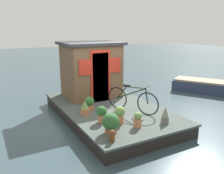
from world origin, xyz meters
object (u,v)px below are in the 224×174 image
(bicycle, at_px, (132,99))
(potted_plant_basil, at_px, (165,115))
(potted_plant_geranium, at_px, (111,123))
(potted_plant_mint, at_px, (102,113))
(potted_plant_ivy, at_px, (89,103))
(mooring_bollard, at_px, (112,135))
(potted_plant_rosemary, at_px, (138,119))
(dinghy_boat, at_px, (207,86))
(houseboat_cabin, at_px, (91,69))
(potted_plant_succulent, at_px, (120,114))
(potted_plant_thyme, at_px, (85,108))

(bicycle, xyz_separation_m, potted_plant_basil, (-1.19, -0.29, -0.17))
(potted_plant_geranium, relative_size, potted_plant_basil, 1.11)
(potted_plant_mint, bearing_deg, potted_plant_ivy, -6.32)
(potted_plant_geranium, bearing_deg, potted_plant_ivy, -7.16)
(mooring_bollard, bearing_deg, potted_plant_mint, -14.73)
(potted_plant_rosemary, height_order, dinghy_boat, potted_plant_rosemary)
(potted_plant_geranium, relative_size, dinghy_boat, 0.16)
(potted_plant_ivy, bearing_deg, houseboat_cabin, -26.12)
(houseboat_cabin, distance_m, potted_plant_basil, 3.56)
(potted_plant_succulent, relative_size, mooring_bollard, 1.72)
(dinghy_boat, bearing_deg, potted_plant_ivy, 95.58)
(potted_plant_rosemary, height_order, potted_plant_basil, potted_plant_basil)
(potted_plant_succulent, distance_m, mooring_bollard, 1.08)
(potted_plant_mint, distance_m, potted_plant_geranium, 0.73)
(potted_plant_basil, height_order, mooring_bollard, potted_plant_basil)
(potted_plant_thyme, height_order, potted_plant_geranium, potted_plant_geranium)
(potted_plant_ivy, bearing_deg, mooring_bollard, 169.35)
(bicycle, distance_m, potted_plant_succulent, 1.01)
(bicycle, height_order, potted_plant_mint, bicycle)
(houseboat_cabin, relative_size, potted_plant_geranium, 4.08)
(potted_plant_mint, xyz_separation_m, dinghy_boat, (1.71, -6.29, -0.38))
(potted_plant_succulent, bearing_deg, potted_plant_rosemary, -145.67)
(potted_plant_rosemary, height_order, potted_plant_ivy, potted_plant_ivy)
(potted_plant_mint, height_order, potted_plant_ivy, potted_plant_mint)
(potted_plant_mint, height_order, potted_plant_rosemary, potted_plant_mint)
(potted_plant_basil, distance_m, mooring_bollard, 1.80)
(potted_plant_mint, xyz_separation_m, potted_plant_ivy, (1.11, -0.12, -0.05))
(houseboat_cabin, xyz_separation_m, potted_plant_geranium, (-3.24, 0.92, -0.76))
(potted_plant_mint, relative_size, potted_plant_thyme, 1.04)
(houseboat_cabin, distance_m, mooring_bollard, 3.92)
(houseboat_cabin, height_order, potted_plant_mint, houseboat_cabin)
(potted_plant_ivy, bearing_deg, potted_plant_geranium, 172.84)
(potted_plant_rosemary, relative_size, dinghy_boat, 0.13)
(potted_plant_geranium, xyz_separation_m, mooring_bollard, (-0.42, 0.19, -0.11))
(potted_plant_succulent, distance_m, dinghy_boat, 6.26)
(bicycle, height_order, dinghy_boat, bicycle)
(potted_plant_succulent, xyz_separation_m, potted_plant_ivy, (1.43, 0.26, -0.07))
(potted_plant_succulent, distance_m, potted_plant_rosemary, 0.52)
(bicycle, xyz_separation_m, potted_plant_geranium, (-1.02, 1.29, -0.13))
(houseboat_cabin, distance_m, potted_plant_succulent, 2.96)
(potted_plant_thyme, xyz_separation_m, dinghy_boat, (0.94, -6.47, -0.33))
(houseboat_cabin, xyz_separation_m, potted_plant_thyme, (-1.74, 0.99, -0.81))
(potted_plant_ivy, bearing_deg, dinghy_boat, -84.42)
(potted_plant_basil, bearing_deg, potted_plant_rosemary, 79.79)
(houseboat_cabin, bearing_deg, dinghy_boat, -98.31)
(houseboat_cabin, height_order, potted_plant_ivy, houseboat_cabin)
(potted_plant_thyme, bearing_deg, mooring_bollard, 176.23)
(potted_plant_succulent, relative_size, potted_plant_thyme, 1.10)
(potted_plant_succulent, bearing_deg, potted_plant_geranium, 129.50)
(houseboat_cabin, relative_size, potted_plant_rosemary, 5.13)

